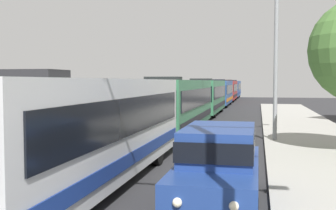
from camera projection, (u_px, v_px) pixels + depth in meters
bus_lead at (92, 127)px, 11.56m from camera, size 2.58×11.86×3.21m
bus_second_in_line at (177, 104)px, 23.80m from camera, size 2.58×12.17×3.21m
bus_middle at (206, 96)px, 36.74m from camera, size 2.58×11.16×3.21m
bus_fourth_in_line at (219, 92)px, 49.29m from camera, size 2.58×11.07×3.21m
bus_rear at (227, 90)px, 61.46m from camera, size 2.58×11.26×3.21m
bus_tail_end at (232, 88)px, 74.05m from camera, size 2.58×10.98×3.21m
white_suv at (219, 163)px, 9.73m from camera, size 1.86×5.03×1.90m
streetlamp_mid at (276, 34)px, 19.63m from camera, size 5.21×0.28×8.47m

